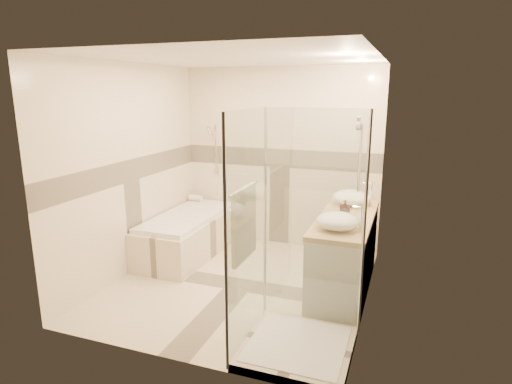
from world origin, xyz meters
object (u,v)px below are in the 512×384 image
(amenity_bottle_b, at_px, (344,211))
(shower_enclosure, at_px, (288,292))
(vessel_sink_near, at_px, (351,197))
(amenity_bottle_a, at_px, (345,208))
(vanity, at_px, (344,253))
(vessel_sink_far, at_px, (338,221))
(bathtub, at_px, (188,232))

(amenity_bottle_b, bearing_deg, shower_enclosure, -102.48)
(vessel_sink_near, xyz_separation_m, amenity_bottle_a, (0.00, -0.52, -0.00))
(shower_enclosure, height_order, amenity_bottle_b, shower_enclosure)
(shower_enclosure, bearing_deg, vanity, 77.03)
(vessel_sink_far, relative_size, amenity_bottle_a, 2.36)
(amenity_bottle_a, bearing_deg, bathtub, 170.75)
(vessel_sink_far, xyz_separation_m, amenity_bottle_a, (0.00, 0.47, 0.00))
(vessel_sink_far, distance_m, amenity_bottle_b, 0.43)
(vanity, height_order, shower_enclosure, shower_enclosure)
(bathtub, xyz_separation_m, vessel_sink_far, (2.13, -0.82, 0.63))
(vanity, relative_size, amenity_bottle_b, 11.20)
(vessel_sink_near, bearing_deg, amenity_bottle_a, -90.00)
(vessel_sink_far, bearing_deg, amenity_bottle_b, 90.00)
(bathtub, xyz_separation_m, vanity, (2.15, -0.35, 0.12))
(amenity_bottle_a, bearing_deg, amenity_bottle_b, -90.00)
(bathtub, bearing_deg, vanity, -9.25)
(bathtub, distance_m, amenity_bottle_a, 2.25)
(bathtub, xyz_separation_m, amenity_bottle_a, (2.13, -0.35, 0.63))
(shower_enclosure, bearing_deg, amenity_bottle_a, 77.91)
(vessel_sink_far, bearing_deg, bathtub, 159.03)
(vessel_sink_near, distance_m, amenity_bottle_a, 0.52)
(bathtub, relative_size, vanity, 1.05)
(bathtub, distance_m, amenity_bottle_b, 2.25)
(amenity_bottle_a, bearing_deg, vanity, -9.09)
(vanity, bearing_deg, amenity_bottle_b, -117.36)
(shower_enclosure, xyz_separation_m, amenity_bottle_b, (0.27, 1.23, 0.42))
(bathtub, height_order, amenity_bottle_a, amenity_bottle_a)
(bathtub, relative_size, amenity_bottle_a, 9.61)
(shower_enclosure, bearing_deg, vessel_sink_near, 81.34)
(amenity_bottle_b, bearing_deg, vessel_sink_near, 90.00)
(vessel_sink_near, relative_size, amenity_bottle_b, 3.09)
(bathtub, bearing_deg, shower_enclosure, -41.10)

